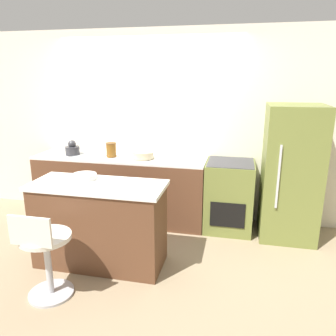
{
  "coord_description": "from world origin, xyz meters",
  "views": [
    {
      "loc": [
        1.23,
        -3.8,
        1.98
      ],
      "look_at": [
        0.45,
        -0.25,
        0.96
      ],
      "focal_mm": 35.0,
      "sensor_mm": 36.0,
      "label": 1
    }
  ],
  "objects_px": {
    "refrigerator": "(291,173)",
    "kettle": "(72,149)",
    "stool_chair": "(45,254)",
    "oven_range": "(229,196)",
    "mixing_bowl": "(143,155)"
  },
  "relations": [
    {
      "from": "refrigerator",
      "to": "kettle",
      "type": "relative_size",
      "value": 8.18
    },
    {
      "from": "stool_chair",
      "to": "refrigerator",
      "type": "bearing_deg",
      "value": 37.7
    },
    {
      "from": "refrigerator",
      "to": "kettle",
      "type": "distance_m",
      "value": 2.92
    },
    {
      "from": "refrigerator",
      "to": "stool_chair",
      "type": "relative_size",
      "value": 1.9
    },
    {
      "from": "oven_range",
      "to": "mixing_bowl",
      "type": "xyz_separation_m",
      "value": [
        -1.15,
        -0.04,
        0.51
      ]
    },
    {
      "from": "oven_range",
      "to": "kettle",
      "type": "relative_size",
      "value": 4.53
    },
    {
      "from": "refrigerator",
      "to": "kettle",
      "type": "bearing_deg",
      "value": -179.8
    },
    {
      "from": "oven_range",
      "to": "mixing_bowl",
      "type": "height_order",
      "value": "mixing_bowl"
    },
    {
      "from": "refrigerator",
      "to": "kettle",
      "type": "height_order",
      "value": "refrigerator"
    },
    {
      "from": "stool_chair",
      "to": "oven_range",
      "type": "bearing_deg",
      "value": 49.2
    },
    {
      "from": "refrigerator",
      "to": "stool_chair",
      "type": "xyz_separation_m",
      "value": [
        -2.29,
        -1.77,
        -0.39
      ]
    },
    {
      "from": "refrigerator",
      "to": "stool_chair",
      "type": "bearing_deg",
      "value": -142.3
    },
    {
      "from": "refrigerator",
      "to": "mixing_bowl",
      "type": "height_order",
      "value": "refrigerator"
    },
    {
      "from": "refrigerator",
      "to": "stool_chair",
      "type": "distance_m",
      "value": 2.92
    },
    {
      "from": "kettle",
      "to": "mixing_bowl",
      "type": "distance_m",
      "value": 1.03
    }
  ]
}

